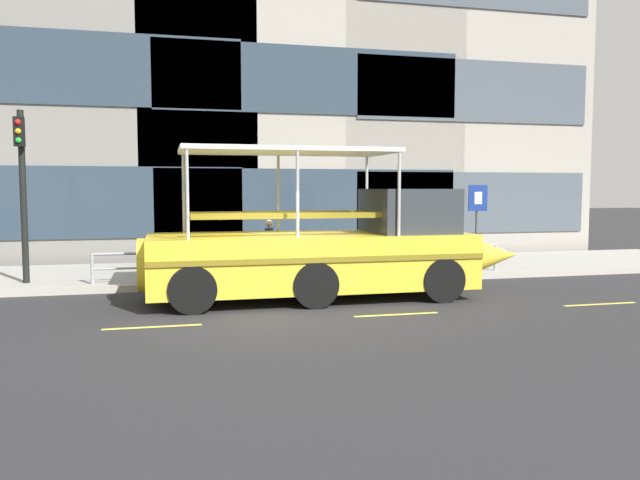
# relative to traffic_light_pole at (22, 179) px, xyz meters

# --- Properties ---
(ground_plane) EXTENTS (120.00, 120.00, 0.00)m
(ground_plane) POSITION_rel_traffic_light_pole_xyz_m (5.56, -4.05, -2.79)
(ground_plane) COLOR #2B2B2D
(sidewalk) EXTENTS (32.00, 4.80, 0.18)m
(sidewalk) POSITION_rel_traffic_light_pole_xyz_m (5.56, 1.55, -2.70)
(sidewalk) COLOR #A8A59E
(sidewalk) RESTS_ON ground_plane
(curb_edge) EXTENTS (32.00, 0.18, 0.18)m
(curb_edge) POSITION_rel_traffic_light_pole_xyz_m (5.56, -0.94, -2.70)
(curb_edge) COLOR #B2ADA3
(curb_edge) RESTS_ON ground_plane
(lane_centreline) EXTENTS (25.80, 0.12, 0.01)m
(lane_centreline) POSITION_rel_traffic_light_pole_xyz_m (5.56, -5.18, -2.79)
(lane_centreline) COLOR #DBD64C
(lane_centreline) RESTS_ON ground_plane
(office_tower_right) EXTENTS (9.96, 8.51, 20.44)m
(office_tower_right) POSITION_rel_traffic_light_pole_xyz_m (14.65, 8.56, 7.43)
(office_tower_right) COLOR #9E998E
(office_tower_right) RESTS_ON ground_plane
(curb_guardrail) EXTENTS (11.20, 0.09, 0.78)m
(curb_guardrail) POSITION_rel_traffic_light_pole_xyz_m (7.21, -0.60, -2.09)
(curb_guardrail) COLOR #9EA0A8
(curb_guardrail) RESTS_ON sidewalk
(traffic_light_pole) EXTENTS (0.24, 0.46, 4.32)m
(traffic_light_pole) POSITION_rel_traffic_light_pole_xyz_m (0.00, 0.00, 0.00)
(traffic_light_pole) COLOR black
(traffic_light_pole) RESTS_ON sidewalk
(parking_sign) EXTENTS (0.60, 0.12, 2.48)m
(parking_sign) POSITION_rel_traffic_light_pole_xyz_m (12.41, -0.14, -0.92)
(parking_sign) COLOR #4C4F54
(parking_sign) RESTS_ON sidewalk
(duck_tour_boat) EXTENTS (9.23, 2.66, 3.46)m
(duck_tour_boat) POSITION_rel_traffic_light_pole_xyz_m (7.23, -2.91, -1.68)
(duck_tour_boat) COLOR yellow
(duck_tour_boat) RESTS_ON ground_plane
(pedestrian_near_bow) EXTENTS (0.39, 0.37, 1.77)m
(pedestrian_near_bow) POSITION_rel_traffic_light_pole_xyz_m (10.08, 0.99, -1.54)
(pedestrian_near_bow) COLOR black
(pedestrian_near_bow) RESTS_ON sidewalk
(pedestrian_mid_left) EXTENTS (0.28, 0.40, 1.52)m
(pedestrian_mid_left) POSITION_rel_traffic_light_pole_xyz_m (6.23, 0.19, -1.69)
(pedestrian_mid_left) COLOR #47423D
(pedestrian_mid_left) RESTS_ON sidewalk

